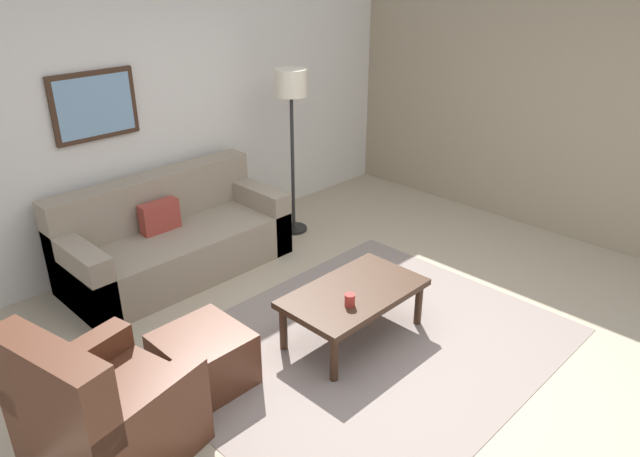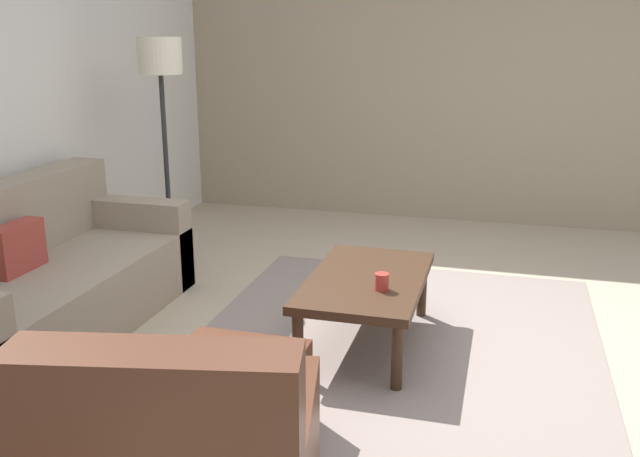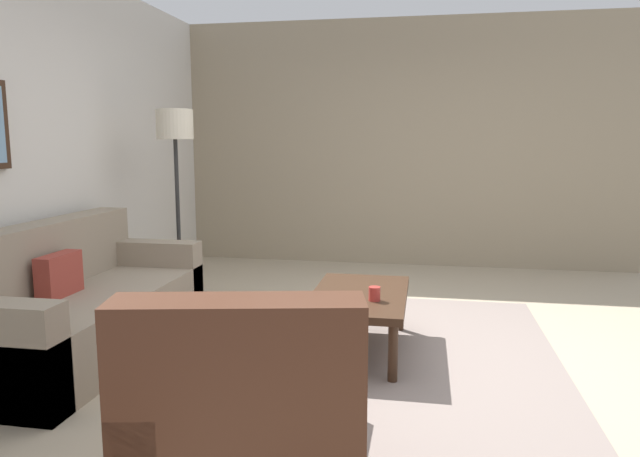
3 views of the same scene
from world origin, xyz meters
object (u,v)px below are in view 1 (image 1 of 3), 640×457
(armchair_leather, at_px, (101,421))
(lamp_standing, at_px, (291,100))
(couch_main, at_px, (171,240))
(coffee_table, at_px, (354,296))
(ottoman, at_px, (204,359))
(framed_artwork, at_px, (95,106))
(cup, at_px, (350,300))

(armchair_leather, height_order, lamp_standing, lamp_standing)
(couch_main, height_order, coffee_table, couch_main)
(ottoman, height_order, framed_artwork, framed_artwork)
(cup, bearing_deg, armchair_leather, 170.21)
(armchair_leather, bearing_deg, coffee_table, -5.47)
(cup, height_order, lamp_standing, lamp_standing)
(ottoman, xyz_separation_m, framed_artwork, (0.43, 1.99, 1.34))
(ottoman, relative_size, framed_artwork, 0.75)
(armchair_leather, relative_size, ottoman, 1.70)
(lamp_standing, bearing_deg, armchair_leather, -152.16)
(cup, distance_m, framed_artwork, 2.74)
(cup, bearing_deg, coffee_table, 33.43)
(armchair_leather, distance_m, ottoman, 0.83)
(couch_main, distance_m, cup, 2.07)
(couch_main, height_order, cup, couch_main)
(armchair_leather, xyz_separation_m, ottoman, (0.81, 0.17, -0.11))
(lamp_standing, bearing_deg, couch_main, 172.43)
(lamp_standing, height_order, framed_artwork, framed_artwork)
(cup, xyz_separation_m, lamp_standing, (1.19, 1.87, 0.95))
(cup, bearing_deg, framed_artwork, 102.17)
(lamp_standing, distance_m, framed_artwork, 1.82)
(ottoman, distance_m, cup, 1.10)
(ottoman, height_order, coffee_table, coffee_table)
(armchair_leather, bearing_deg, couch_main, 47.95)
(framed_artwork, bearing_deg, armchair_leather, -119.87)
(couch_main, bearing_deg, armchair_leather, -132.05)
(armchair_leather, bearing_deg, ottoman, 11.64)
(coffee_table, xyz_separation_m, framed_artwork, (-0.71, 2.34, 1.18))
(lamp_standing, bearing_deg, cup, -122.46)
(couch_main, bearing_deg, cup, -84.55)
(ottoman, bearing_deg, coffee_table, -17.25)
(couch_main, xyz_separation_m, cup, (0.20, -2.05, 0.16))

